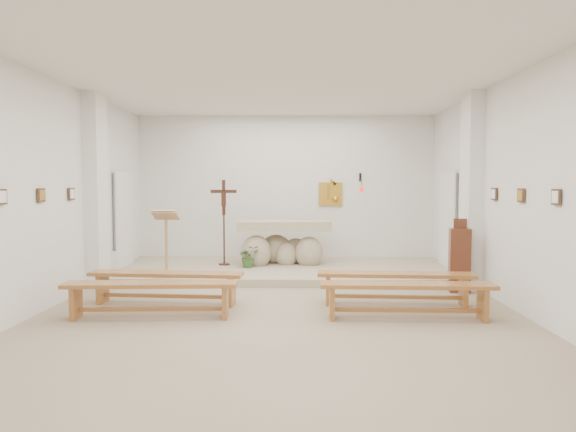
{
  "coord_description": "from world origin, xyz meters",
  "views": [
    {
      "loc": [
        0.26,
        -7.2,
        1.87
      ],
      "look_at": [
        0.1,
        1.6,
        1.33
      ],
      "focal_mm": 32.0,
      "sensor_mm": 36.0,
      "label": 1
    }
  ],
  "objects_px": {
    "bench_right_second": "(407,292)",
    "altar": "(283,246)",
    "lectern": "(166,243)",
    "crucifix_stand": "(224,216)",
    "bench_left_second": "(151,291)",
    "bench_left_front": "(166,280)",
    "donation_pedestal": "(459,260)",
    "bench_right_front": "(395,281)"
  },
  "relations": [
    {
      "from": "altar",
      "to": "bench_left_front",
      "type": "distance_m",
      "value": 3.62
    },
    {
      "from": "altar",
      "to": "lectern",
      "type": "height_order",
      "value": "lectern"
    },
    {
      "from": "bench_left_second",
      "to": "bench_left_front",
      "type": "bearing_deg",
      "value": 87.22
    },
    {
      "from": "crucifix_stand",
      "to": "bench_left_second",
      "type": "relative_size",
      "value": 0.75
    },
    {
      "from": "donation_pedestal",
      "to": "bench_left_front",
      "type": "xyz_separation_m",
      "value": [
        -4.89,
        -1.04,
        -0.18
      ]
    },
    {
      "from": "bench_left_second",
      "to": "lectern",
      "type": "bearing_deg",
      "value": 96.61
    },
    {
      "from": "lectern",
      "to": "bench_right_second",
      "type": "bearing_deg",
      "value": -31.78
    },
    {
      "from": "lectern",
      "to": "bench_left_front",
      "type": "height_order",
      "value": "lectern"
    },
    {
      "from": "bench_right_front",
      "to": "bench_right_second",
      "type": "bearing_deg",
      "value": -86.68
    },
    {
      "from": "crucifix_stand",
      "to": "donation_pedestal",
      "type": "distance_m",
      "value": 4.87
    },
    {
      "from": "bench_left_second",
      "to": "bench_right_second",
      "type": "xyz_separation_m",
      "value": [
        3.57,
        0.0,
        0.0
      ]
    },
    {
      "from": "altar",
      "to": "bench_left_front",
      "type": "bearing_deg",
      "value": -122.11
    },
    {
      "from": "crucifix_stand",
      "to": "bench_right_second",
      "type": "bearing_deg",
      "value": -56.49
    },
    {
      "from": "altar",
      "to": "bench_left_second",
      "type": "bearing_deg",
      "value": -116.8
    },
    {
      "from": "lectern",
      "to": "crucifix_stand",
      "type": "height_order",
      "value": "crucifix_stand"
    },
    {
      "from": "crucifix_stand",
      "to": "donation_pedestal",
      "type": "relative_size",
      "value": 1.42
    },
    {
      "from": "lectern",
      "to": "crucifix_stand",
      "type": "distance_m",
      "value": 1.73
    },
    {
      "from": "lectern",
      "to": "altar",
      "type": "bearing_deg",
      "value": 36.35
    },
    {
      "from": "lectern",
      "to": "donation_pedestal",
      "type": "distance_m",
      "value": 5.32
    },
    {
      "from": "altar",
      "to": "crucifix_stand",
      "type": "bearing_deg",
      "value": -175.93
    },
    {
      "from": "crucifix_stand",
      "to": "lectern",
      "type": "bearing_deg",
      "value": -127.08
    },
    {
      "from": "lectern",
      "to": "bench_right_front",
      "type": "relative_size",
      "value": 0.52
    },
    {
      "from": "lectern",
      "to": "bench_right_second",
      "type": "height_order",
      "value": "lectern"
    },
    {
      "from": "altar",
      "to": "crucifix_stand",
      "type": "distance_m",
      "value": 1.42
    },
    {
      "from": "donation_pedestal",
      "to": "bench_right_second",
      "type": "distance_m",
      "value": 2.31
    },
    {
      "from": "lectern",
      "to": "bench_left_second",
      "type": "height_order",
      "value": "lectern"
    },
    {
      "from": "crucifix_stand",
      "to": "bench_left_front",
      "type": "xyz_separation_m",
      "value": [
        -0.48,
        -3.01,
        -0.82
      ]
    },
    {
      "from": "bench_left_front",
      "to": "donation_pedestal",
      "type": "bearing_deg",
      "value": 16.36
    },
    {
      "from": "altar",
      "to": "donation_pedestal",
      "type": "height_order",
      "value": "donation_pedestal"
    },
    {
      "from": "altar",
      "to": "bench_left_front",
      "type": "relative_size",
      "value": 0.84
    },
    {
      "from": "bench_right_second",
      "to": "altar",
      "type": "bearing_deg",
      "value": 116.07
    },
    {
      "from": "altar",
      "to": "bench_right_front",
      "type": "bearing_deg",
      "value": -63.4
    },
    {
      "from": "bench_right_second",
      "to": "lectern",
      "type": "bearing_deg",
      "value": 149.99
    },
    {
      "from": "altar",
      "to": "bench_right_front",
      "type": "relative_size",
      "value": 0.84
    },
    {
      "from": "bench_right_front",
      "to": "bench_right_second",
      "type": "height_order",
      "value": "same"
    },
    {
      "from": "donation_pedestal",
      "to": "bench_left_front",
      "type": "relative_size",
      "value": 0.53
    },
    {
      "from": "bench_left_front",
      "to": "bench_right_second",
      "type": "distance_m",
      "value": 3.67
    },
    {
      "from": "lectern",
      "to": "donation_pedestal",
      "type": "height_order",
      "value": "lectern"
    },
    {
      "from": "lectern",
      "to": "bench_right_second",
      "type": "distance_m",
      "value": 4.68
    },
    {
      "from": "altar",
      "to": "lectern",
      "type": "xyz_separation_m",
      "value": [
        -2.13,
        -1.59,
        0.23
      ]
    },
    {
      "from": "bench_right_front",
      "to": "lectern",
      "type": "bearing_deg",
      "value": 161.54
    },
    {
      "from": "altar",
      "to": "crucifix_stand",
      "type": "height_order",
      "value": "crucifix_stand"
    }
  ]
}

